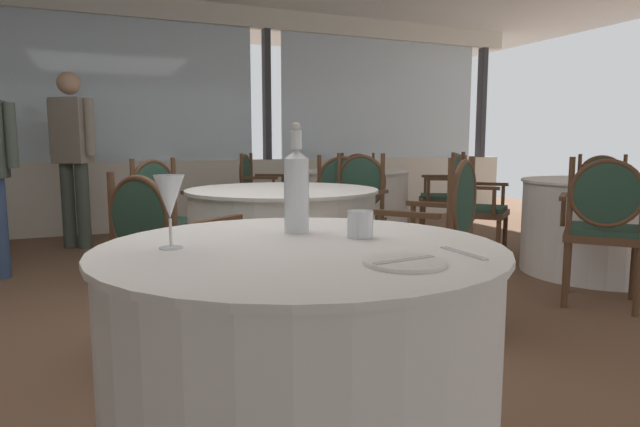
% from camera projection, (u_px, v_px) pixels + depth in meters
% --- Properties ---
extents(ground_plane, '(14.34, 14.34, 0.00)m').
position_uv_depth(ground_plane, '(186.00, 347.00, 2.79)').
color(ground_plane, brown).
extents(window_wall_far, '(11.03, 0.14, 2.76)m').
position_uv_depth(window_wall_far, '(127.00, 140.00, 6.36)').
color(window_wall_far, silver).
rests_on(window_wall_far, ground_plane).
extents(foreground_table, '(1.16, 1.16, 0.76)m').
position_uv_depth(foreground_table, '(301.00, 372.00, 1.58)').
color(foreground_table, white).
rests_on(foreground_table, ground_plane).
extents(side_plate, '(0.20, 0.20, 0.01)m').
position_uv_depth(side_plate, '(404.00, 262.00, 1.28)').
color(side_plate, white).
rests_on(side_plate, foreground_table).
extents(butter_knife, '(0.18, 0.04, 0.00)m').
position_uv_depth(butter_knife, '(404.00, 260.00, 1.28)').
color(butter_knife, silver).
rests_on(butter_knife, foreground_table).
extents(dinner_fork, '(0.02, 0.18, 0.00)m').
position_uv_depth(dinner_fork, '(463.00, 253.00, 1.41)').
color(dinner_fork, silver).
rests_on(dinner_fork, foreground_table).
extents(water_bottle, '(0.08, 0.08, 0.36)m').
position_uv_depth(water_bottle, '(296.00, 188.00, 1.73)').
color(water_bottle, white).
rests_on(water_bottle, foreground_table).
extents(wine_glass, '(0.08, 0.08, 0.20)m').
position_uv_depth(wine_glass, '(169.00, 198.00, 1.46)').
color(wine_glass, white).
rests_on(wine_glass, foreground_table).
extents(water_tumbler, '(0.08, 0.08, 0.08)m').
position_uv_depth(water_tumbler, '(360.00, 224.00, 1.65)').
color(water_tumbler, white).
rests_on(water_tumbler, foreground_table).
extents(background_table_1, '(1.24, 1.24, 0.76)m').
position_uv_depth(background_table_1, '(283.00, 247.00, 3.51)').
color(background_table_1, white).
rests_on(background_table_1, ground_plane).
extents(dining_chair_1_0, '(0.65, 0.66, 0.92)m').
position_uv_depth(dining_chair_1_0, '(162.00, 249.00, 2.59)').
color(dining_chair_1_0, brown).
rests_on(dining_chair_1_0, ground_plane).
extents(dining_chair_1_1, '(0.66, 0.65, 0.98)m').
position_uv_depth(dining_chair_1_1, '(440.00, 231.00, 2.97)').
color(dining_chair_1_1, brown).
rests_on(dining_chair_1_1, ground_plane).
extents(dining_chair_1_2, '(0.65, 0.66, 0.97)m').
position_uv_depth(dining_chair_1_2, '(354.00, 204.00, 4.39)').
color(dining_chair_1_2, brown).
rests_on(dining_chair_1_2, ground_plane).
extents(dining_chair_1_3, '(0.66, 0.65, 0.95)m').
position_uv_depth(dining_chair_1_3, '(166.00, 212.00, 4.01)').
color(dining_chair_1_3, brown).
rests_on(dining_chair_1_3, ground_plane).
extents(background_table_2, '(1.26, 1.26, 0.76)m').
position_uv_depth(background_table_2, '(351.00, 206.00, 5.88)').
color(background_table_2, white).
rests_on(background_table_2, ground_plane).
extents(dining_chair_2_0, '(0.65, 0.63, 0.96)m').
position_uv_depth(dining_chair_2_0, '(343.00, 199.00, 4.82)').
color(dining_chair_2_0, brown).
rests_on(dining_chair_2_0, ground_plane).
extents(dining_chair_2_1, '(0.63, 0.65, 0.94)m').
position_uv_depth(dining_chair_2_1, '(450.00, 191.00, 5.72)').
color(dining_chair_2_1, brown).
rests_on(dining_chair_2_1, ground_plane).
extents(dining_chair_2_2, '(0.65, 0.63, 0.94)m').
position_uv_depth(dining_chair_2_2, '(357.00, 184.00, 6.90)').
color(dining_chair_2_2, brown).
rests_on(dining_chair_2_2, ground_plane).
extents(dining_chair_2_3, '(0.63, 0.65, 0.95)m').
position_uv_depth(dining_chair_2_3, '(257.00, 188.00, 5.99)').
color(dining_chair_2_3, brown).
rests_on(dining_chair_2_3, ground_plane).
extents(background_table_3, '(1.24, 1.24, 0.76)m').
position_uv_depth(background_table_3, '(600.00, 227.00, 4.36)').
color(background_table_3, white).
rests_on(background_table_3, ground_plane).
extents(dining_chair_3_0, '(0.65, 0.66, 0.95)m').
position_uv_depth(dining_chair_3_0, '(600.00, 196.00, 5.27)').
color(dining_chair_3_0, brown).
rests_on(dining_chair_3_0, ground_plane).
extents(dining_chair_3_1, '(0.66, 0.65, 0.98)m').
position_uv_depth(dining_chair_3_1, '(469.00, 198.00, 4.81)').
color(dining_chair_3_1, brown).
rests_on(dining_chair_3_1, ground_plane).
extents(dining_chair_3_2, '(0.65, 0.66, 0.97)m').
position_uv_depth(dining_chair_3_2, '(604.00, 220.00, 3.41)').
color(dining_chair_3_2, brown).
rests_on(dining_chair_3_2, ground_plane).
extents(diner_person_0, '(0.43, 0.38, 1.76)m').
position_uv_depth(diner_person_0, '(72.00, 148.00, 5.36)').
color(diner_person_0, '#424C42').
rests_on(diner_person_0, ground_plane).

